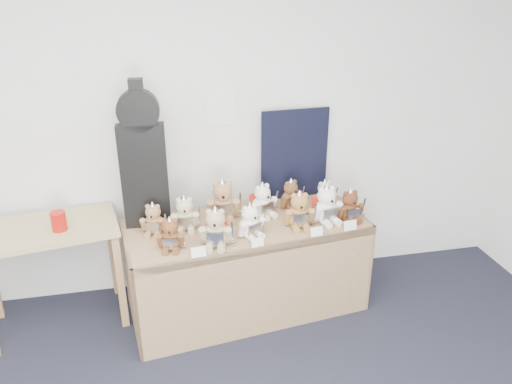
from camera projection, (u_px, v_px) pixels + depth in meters
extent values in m
plane|color=silver|center=(135.00, 125.00, 3.56)|extent=(6.00, 0.00, 6.00)
cube|color=white|center=(220.00, 106.00, 3.63)|extent=(0.21, 0.00, 0.30)
cube|color=olive|center=(246.00, 227.00, 3.56)|extent=(1.78, 0.93, 0.06)
cube|color=olive|center=(262.00, 291.00, 3.40)|extent=(1.69, 0.25, 0.71)
cube|color=olive|center=(131.00, 288.00, 3.44)|extent=(0.11, 0.71, 0.71)
cube|color=olive|center=(347.00, 247.00, 3.95)|extent=(0.11, 0.71, 0.71)
cube|color=tan|center=(45.00, 230.00, 3.37)|extent=(1.00, 0.67, 0.04)
cube|color=olive|center=(120.00, 282.00, 3.48)|extent=(0.06, 0.06, 0.73)
cube|color=olive|center=(113.00, 252.00, 3.85)|extent=(0.06, 0.06, 0.73)
cube|color=black|center=(145.00, 176.00, 3.39)|extent=(0.32, 0.11, 0.73)
cylinder|color=black|center=(138.00, 110.00, 3.20)|extent=(0.28, 0.10, 0.28)
cube|color=black|center=(136.00, 93.00, 3.16)|extent=(0.10, 0.09, 0.18)
cube|color=black|center=(295.00, 154.00, 3.83)|extent=(0.53, 0.06, 0.71)
cylinder|color=#B0120B|center=(59.00, 221.00, 3.30)|extent=(0.10, 0.10, 0.13)
ellipsoid|color=brown|center=(171.00, 240.00, 3.21)|extent=(0.16, 0.14, 0.14)
sphere|color=brown|center=(170.00, 227.00, 3.17)|extent=(0.10, 0.10, 0.10)
cylinder|color=brown|center=(169.00, 231.00, 3.13)|extent=(0.05, 0.03, 0.04)
sphere|color=black|center=(169.00, 233.00, 3.12)|extent=(0.02, 0.02, 0.02)
sphere|color=brown|center=(164.00, 222.00, 3.15)|extent=(0.03, 0.03, 0.03)
sphere|color=brown|center=(175.00, 221.00, 3.15)|extent=(0.03, 0.03, 0.03)
cylinder|color=brown|center=(160.00, 241.00, 3.18)|extent=(0.05, 0.08, 0.11)
cylinder|color=brown|center=(181.00, 240.00, 3.19)|extent=(0.05, 0.08, 0.11)
cylinder|color=brown|center=(166.00, 250.00, 3.18)|extent=(0.06, 0.10, 0.04)
cylinder|color=brown|center=(176.00, 249.00, 3.18)|extent=(0.06, 0.10, 0.04)
cube|color=silver|center=(170.00, 244.00, 3.15)|extent=(0.09, 0.03, 0.08)
cone|color=silver|center=(170.00, 221.00, 3.15)|extent=(0.09, 0.09, 0.07)
cube|color=silver|center=(184.00, 238.00, 3.17)|extent=(0.02, 0.04, 0.15)
cube|color=silver|center=(185.00, 246.00, 3.20)|extent=(0.04, 0.01, 0.01)
ellipsoid|color=tan|center=(216.00, 235.00, 3.25)|extent=(0.20, 0.18, 0.17)
sphere|color=tan|center=(215.00, 219.00, 3.20)|extent=(0.13, 0.13, 0.13)
cylinder|color=tan|center=(215.00, 224.00, 3.15)|extent=(0.06, 0.04, 0.05)
sphere|color=black|center=(214.00, 225.00, 3.14)|extent=(0.02, 0.02, 0.02)
sphere|color=tan|center=(209.00, 212.00, 3.18)|extent=(0.04, 0.04, 0.04)
sphere|color=tan|center=(222.00, 212.00, 3.18)|extent=(0.04, 0.04, 0.04)
cylinder|color=tan|center=(203.00, 235.00, 3.22)|extent=(0.07, 0.10, 0.13)
cylinder|color=tan|center=(228.00, 235.00, 3.22)|extent=(0.07, 0.10, 0.13)
cylinder|color=tan|center=(209.00, 246.00, 3.21)|extent=(0.07, 0.12, 0.05)
cylinder|color=tan|center=(221.00, 246.00, 3.21)|extent=(0.07, 0.12, 0.05)
cube|color=silver|center=(215.00, 239.00, 3.18)|extent=(0.11, 0.04, 0.10)
cone|color=silver|center=(215.00, 211.00, 3.18)|extent=(0.11, 0.11, 0.08)
cube|color=silver|center=(232.00, 233.00, 3.20)|extent=(0.02, 0.04, 0.18)
cube|color=silver|center=(232.00, 242.00, 3.23)|extent=(0.05, 0.02, 0.01)
cube|color=red|center=(217.00, 228.00, 3.30)|extent=(0.14, 0.06, 0.16)
ellipsoid|color=white|center=(250.00, 227.00, 3.36)|extent=(0.19, 0.18, 0.15)
sphere|color=white|center=(250.00, 213.00, 3.32)|extent=(0.11, 0.11, 0.11)
cylinder|color=white|center=(254.00, 217.00, 3.29)|extent=(0.05, 0.04, 0.05)
sphere|color=black|center=(255.00, 218.00, 3.28)|extent=(0.02, 0.02, 0.02)
sphere|color=white|center=(245.00, 209.00, 3.29)|extent=(0.04, 0.04, 0.04)
sphere|color=white|center=(254.00, 206.00, 3.32)|extent=(0.04, 0.04, 0.04)
cylinder|color=white|center=(242.00, 230.00, 3.31)|extent=(0.07, 0.09, 0.12)
cylinder|color=white|center=(260.00, 224.00, 3.38)|extent=(0.07, 0.09, 0.12)
cylinder|color=white|center=(250.00, 237.00, 3.32)|extent=(0.08, 0.11, 0.05)
cylinder|color=white|center=(259.00, 234.00, 3.36)|extent=(0.08, 0.11, 0.05)
cube|color=silver|center=(255.00, 230.00, 3.32)|extent=(0.10, 0.05, 0.08)
cone|color=silver|center=(250.00, 207.00, 3.30)|extent=(0.10, 0.10, 0.07)
cube|color=silver|center=(264.00, 221.00, 3.38)|extent=(0.03, 0.04, 0.16)
cube|color=silver|center=(264.00, 229.00, 3.40)|extent=(0.04, 0.02, 0.01)
ellipsoid|color=#A3743E|center=(299.00, 216.00, 3.49)|extent=(0.18, 0.15, 0.17)
sphere|color=#A3743E|center=(299.00, 202.00, 3.45)|extent=(0.12, 0.12, 0.12)
cylinder|color=#A3743E|center=(301.00, 206.00, 3.40)|extent=(0.05, 0.03, 0.05)
sphere|color=black|center=(302.00, 208.00, 3.39)|extent=(0.02, 0.02, 0.02)
sphere|color=#A3743E|center=(294.00, 196.00, 3.42)|extent=(0.04, 0.04, 0.04)
sphere|color=#A3743E|center=(305.00, 195.00, 3.43)|extent=(0.04, 0.04, 0.04)
cylinder|color=#A3743E|center=(288.00, 217.00, 3.46)|extent=(0.05, 0.10, 0.13)
cylinder|color=#A3743E|center=(311.00, 216.00, 3.48)|extent=(0.05, 0.10, 0.13)
cylinder|color=#A3743E|center=(295.00, 227.00, 3.45)|extent=(0.06, 0.11, 0.05)
cylinder|color=#A3743E|center=(306.00, 226.00, 3.46)|extent=(0.06, 0.11, 0.05)
cube|color=silver|center=(301.00, 220.00, 3.43)|extent=(0.11, 0.03, 0.09)
cone|color=silver|center=(300.00, 195.00, 3.43)|extent=(0.10, 0.10, 0.08)
cube|color=silver|center=(315.00, 213.00, 3.46)|extent=(0.02, 0.04, 0.18)
cube|color=silver|center=(314.00, 222.00, 3.49)|extent=(0.05, 0.01, 0.01)
ellipsoid|color=white|center=(326.00, 211.00, 3.56)|extent=(0.21, 0.19, 0.18)
sphere|color=white|center=(326.00, 196.00, 3.51)|extent=(0.13, 0.13, 0.13)
cylinder|color=white|center=(331.00, 200.00, 3.47)|extent=(0.06, 0.04, 0.05)
sphere|color=black|center=(332.00, 201.00, 3.45)|extent=(0.02, 0.02, 0.02)
sphere|color=white|center=(322.00, 191.00, 3.47)|extent=(0.04, 0.04, 0.04)
sphere|color=white|center=(332.00, 188.00, 3.51)|extent=(0.04, 0.04, 0.04)
cylinder|color=white|center=(317.00, 214.00, 3.50)|extent=(0.07, 0.11, 0.13)
cylinder|color=white|center=(337.00, 209.00, 3.57)|extent=(0.07, 0.11, 0.13)
cylinder|color=white|center=(325.00, 222.00, 3.51)|extent=(0.08, 0.12, 0.05)
cylinder|color=white|center=(335.00, 220.00, 3.54)|extent=(0.08, 0.12, 0.05)
cube|color=silver|center=(331.00, 215.00, 3.50)|extent=(0.12, 0.05, 0.10)
cone|color=silver|center=(327.00, 189.00, 3.49)|extent=(0.11, 0.11, 0.08)
cube|color=silver|center=(342.00, 206.00, 3.56)|extent=(0.02, 0.05, 0.19)
cube|color=silver|center=(341.00, 215.00, 3.59)|extent=(0.05, 0.02, 0.01)
cube|color=red|center=(321.00, 206.00, 3.61)|extent=(0.15, 0.06, 0.16)
ellipsoid|color=brown|center=(349.00, 211.00, 3.58)|extent=(0.17, 0.15, 0.15)
sphere|color=brown|center=(350.00, 199.00, 3.54)|extent=(0.11, 0.11, 0.11)
cylinder|color=brown|center=(353.00, 202.00, 3.50)|extent=(0.05, 0.03, 0.05)
sphere|color=black|center=(355.00, 203.00, 3.49)|extent=(0.02, 0.02, 0.02)
sphere|color=brown|center=(346.00, 194.00, 3.51)|extent=(0.04, 0.04, 0.04)
sphere|color=brown|center=(355.00, 192.00, 3.53)|extent=(0.04, 0.04, 0.04)
cylinder|color=brown|center=(341.00, 213.00, 3.54)|extent=(0.05, 0.09, 0.11)
cylinder|color=brown|center=(359.00, 210.00, 3.58)|extent=(0.05, 0.09, 0.11)
cylinder|color=brown|center=(348.00, 221.00, 3.54)|extent=(0.06, 0.10, 0.05)
cylinder|color=brown|center=(357.00, 219.00, 3.56)|extent=(0.06, 0.10, 0.05)
cube|color=silver|center=(353.00, 214.00, 3.53)|extent=(0.10, 0.03, 0.08)
cone|color=silver|center=(351.00, 192.00, 3.52)|extent=(0.10, 0.10, 0.07)
cube|color=silver|center=(363.00, 207.00, 3.57)|extent=(0.02, 0.04, 0.16)
cube|color=silver|center=(362.00, 215.00, 3.60)|extent=(0.05, 0.01, 0.01)
ellipsoid|color=beige|center=(185.00, 220.00, 3.45)|extent=(0.16, 0.14, 0.16)
sphere|color=beige|center=(184.00, 206.00, 3.41)|extent=(0.12, 0.12, 0.12)
cylinder|color=beige|center=(185.00, 210.00, 3.37)|extent=(0.05, 0.03, 0.05)
sphere|color=black|center=(185.00, 211.00, 3.35)|extent=(0.02, 0.02, 0.02)
sphere|color=beige|center=(178.00, 200.00, 3.39)|extent=(0.04, 0.04, 0.04)
sphere|color=beige|center=(189.00, 200.00, 3.40)|extent=(0.04, 0.04, 0.04)
cylinder|color=beige|center=(174.00, 221.00, 3.42)|extent=(0.05, 0.09, 0.12)
cylinder|color=beige|center=(196.00, 219.00, 3.44)|extent=(0.05, 0.09, 0.12)
cylinder|color=beige|center=(181.00, 230.00, 3.42)|extent=(0.05, 0.10, 0.05)
cylinder|color=beige|center=(191.00, 229.00, 3.43)|extent=(0.05, 0.10, 0.05)
cube|color=silver|center=(185.00, 223.00, 3.40)|extent=(0.10, 0.02, 0.09)
cone|color=silver|center=(184.00, 199.00, 3.39)|extent=(0.10, 0.10, 0.08)
cube|color=silver|center=(200.00, 217.00, 3.43)|extent=(0.01, 0.04, 0.17)
cube|color=silver|center=(200.00, 225.00, 3.45)|extent=(0.05, 0.01, 0.01)
ellipsoid|color=#A37D51|center=(223.00, 208.00, 3.60)|extent=(0.21, 0.18, 0.19)
sphere|color=#A37D51|center=(223.00, 191.00, 3.55)|extent=(0.14, 0.14, 0.14)
cylinder|color=#A37D51|center=(223.00, 196.00, 3.50)|extent=(0.06, 0.04, 0.06)
sphere|color=black|center=(223.00, 197.00, 3.48)|extent=(0.02, 0.02, 0.02)
sphere|color=#A37D51|center=(216.00, 184.00, 3.52)|extent=(0.05, 0.05, 0.05)
sphere|color=#A37D51|center=(229.00, 184.00, 3.53)|extent=(0.05, 0.05, 0.05)
cylinder|color=#A37D51|center=(210.00, 209.00, 3.56)|extent=(0.06, 0.11, 0.15)
cylinder|color=#A37D51|center=(236.00, 207.00, 3.58)|extent=(0.06, 0.11, 0.15)
cylinder|color=#A37D51|center=(218.00, 219.00, 3.56)|extent=(0.07, 0.13, 0.06)
cylinder|color=#A37D51|center=(230.00, 218.00, 3.56)|extent=(0.07, 0.13, 0.06)
cube|color=silver|center=(224.00, 212.00, 3.53)|extent=(0.13, 0.03, 0.11)
cone|color=silver|center=(222.00, 183.00, 3.52)|extent=(0.12, 0.12, 0.09)
cube|color=silver|center=(240.00, 204.00, 3.56)|extent=(0.02, 0.05, 0.20)
cube|color=silver|center=(240.00, 214.00, 3.59)|extent=(0.06, 0.01, 0.01)
ellipsoid|color=white|center=(262.00, 206.00, 3.65)|extent=(0.21, 0.19, 0.16)
sphere|color=white|center=(262.00, 193.00, 3.60)|extent=(0.12, 0.12, 0.12)
cylinder|color=white|center=(267.00, 196.00, 3.57)|extent=(0.06, 0.05, 0.05)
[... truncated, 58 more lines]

